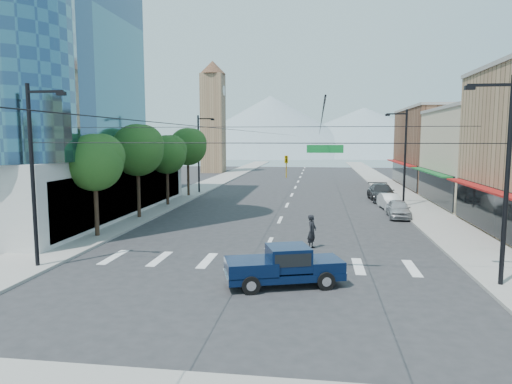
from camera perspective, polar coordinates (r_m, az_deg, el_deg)
ground at (r=22.47m, az=0.00°, el=-9.85°), size 160.00×160.00×0.00m
sidewalk_left at (r=63.44m, az=-5.85°, el=1.00°), size 4.00×120.00×0.15m
sidewalk_right at (r=62.32m, az=16.13°, el=0.66°), size 4.00×120.00×0.15m
shop_mid at (r=48.48m, az=28.48°, el=3.68°), size 12.00×14.00×9.00m
shop_far at (r=63.68m, az=23.44°, el=4.94°), size 12.00×18.00×10.00m
clock_tower at (r=85.67m, az=-5.39°, el=9.58°), size 4.80×4.80×20.40m
mountain_left at (r=172.32m, az=1.84°, el=8.30°), size 80.00×80.00×22.00m
mountain_right at (r=182.15m, az=13.29°, el=7.42°), size 90.00×90.00×18.00m
tree_near at (r=30.82m, az=-19.25°, el=3.73°), size 3.65×3.64×6.71m
tree_midnear at (r=37.17m, az=-14.38°, el=5.28°), size 4.09×4.09×7.52m
tree_midfar at (r=43.75m, az=-10.90°, el=4.78°), size 3.65×3.64×6.71m
tree_far at (r=50.41m, az=-8.36°, el=5.76°), size 4.09×4.09×7.52m
signal_rig at (r=20.59m, az=0.16°, el=1.80°), size 21.80×0.20×9.00m
lamp_pole_nw at (r=53.12m, az=-7.06°, el=5.13°), size 2.00×0.25×9.00m
lamp_pole_ne at (r=44.04m, az=17.98°, el=4.52°), size 2.00×0.25×9.00m
pickup_truck at (r=20.17m, az=3.46°, el=-9.11°), size 5.47×3.32×1.75m
pedestrian at (r=26.89m, az=7.00°, el=-4.94°), size 0.71×0.85×1.99m
parked_car_near at (r=38.61m, az=17.38°, el=-2.03°), size 1.89×4.31×1.45m
parked_car_mid at (r=42.86m, az=16.42°, el=-1.17°), size 1.93×4.43×1.42m
parked_car_far at (r=48.56m, az=15.41°, el=-0.05°), size 2.58×5.96×1.71m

